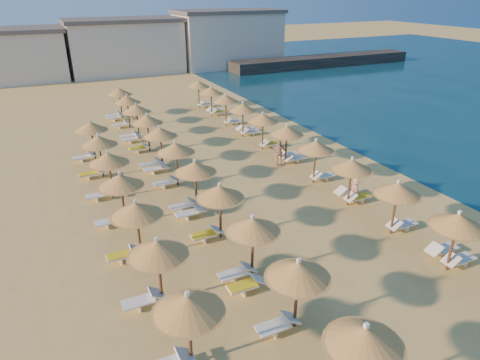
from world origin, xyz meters
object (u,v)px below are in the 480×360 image
jetty (323,61)px  parasol_row_west (185,158)px  parasol_row_east (301,139)px  beachgoer_c (279,153)px  beachgoer_a (356,185)px

jetty → parasol_row_west: parasol_row_west is taller
parasol_row_east → beachgoer_c: 2.36m
jetty → beachgoer_c: 41.53m
jetty → beachgoer_a: size_ratio=15.81×
parasol_row_west → jetty: bearing=45.0°
beachgoer_c → jetty: bearing=84.6°
jetty → beachgoer_a: bearing=-123.1°
jetty → parasol_row_west: 47.73m
parasol_row_east → beachgoer_a: parasol_row_east is taller
jetty → parasol_row_east: 42.63m
parasol_row_west → beachgoer_a: (8.43, -4.66, -1.43)m
beachgoer_a → beachgoer_c: bearing=-167.5°
jetty → beachgoer_c: size_ratio=17.02×
jetty → beachgoer_a: 45.97m
beachgoer_c → parasol_row_west: bearing=-132.0°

